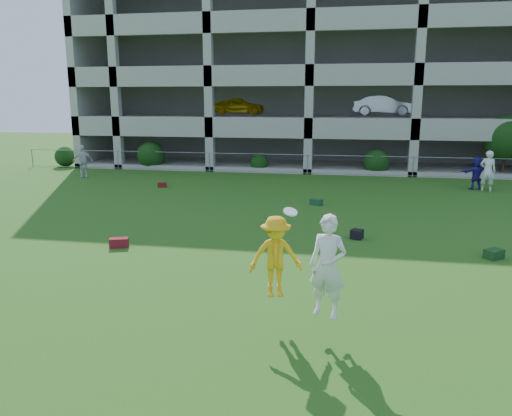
% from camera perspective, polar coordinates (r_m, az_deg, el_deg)
% --- Properties ---
extents(ground, '(100.00, 100.00, 0.00)m').
position_cam_1_polar(ground, '(11.47, -2.14, -10.06)').
color(ground, '#235114').
rests_on(ground, ground).
extents(bystander_b, '(1.16, 0.86, 1.83)m').
position_cam_1_polar(bystander_b, '(30.05, -19.20, 5.07)').
color(bystander_b, silver).
rests_on(bystander_b, ground).
extents(bystander_d, '(1.56, 0.79, 1.61)m').
position_cam_1_polar(bystander_d, '(26.80, 23.89, 3.65)').
color(bystander_d, navy).
rests_on(bystander_d, ground).
extents(bystander_e, '(0.80, 0.61, 1.97)m').
position_cam_1_polar(bystander_e, '(26.51, 24.96, 3.86)').
color(bystander_e, white).
rests_on(bystander_e, ground).
extents(bag_red_a, '(0.62, 0.47, 0.28)m').
position_cam_1_polar(bag_red_a, '(15.60, -15.38, -3.84)').
color(bag_red_a, maroon).
rests_on(bag_red_a, ground).
extents(bag_black_b, '(0.47, 0.45, 0.22)m').
position_cam_1_polar(bag_black_b, '(17.78, 1.89, -1.52)').
color(bag_black_b, black).
rests_on(bag_black_b, ground).
extents(bag_green_c, '(0.61, 0.59, 0.26)m').
position_cam_1_polar(bag_green_c, '(15.52, 25.54, -4.76)').
color(bag_green_c, '#133616').
rests_on(bag_green_c, ground).
extents(crate_d, '(0.45, 0.45, 0.30)m').
position_cam_1_polar(crate_d, '(16.25, 11.44, -2.96)').
color(crate_d, black).
rests_on(crate_d, ground).
extents(bag_red_f, '(0.52, 0.41, 0.24)m').
position_cam_1_polar(bag_red_f, '(25.68, -10.67, 2.61)').
color(bag_red_f, '#590F10').
rests_on(bag_red_f, ground).
extents(bag_green_g, '(0.58, 0.53, 0.25)m').
position_cam_1_polar(bag_green_g, '(21.15, 6.90, 0.68)').
color(bag_green_g, '#153B21').
rests_on(bag_green_g, ground).
extents(frisbee_contest, '(2.00, 1.16, 1.95)m').
position_cam_1_polar(frisbee_contest, '(9.49, 4.46, -5.95)').
color(frisbee_contest, yellow).
rests_on(frisbee_contest, ground).
extents(parking_garage, '(30.00, 14.00, 12.00)m').
position_cam_1_polar(parking_garage, '(38.15, 7.20, 14.74)').
color(parking_garage, '#9E998C').
rests_on(parking_garage, ground).
extents(fence, '(36.06, 0.06, 1.20)m').
position_cam_1_polar(fence, '(29.68, 5.90, 5.02)').
color(fence, gray).
rests_on(fence, ground).
extents(shrub_row, '(34.38, 2.52, 3.50)m').
position_cam_1_polar(shrub_row, '(30.27, 14.80, 6.53)').
color(shrub_row, '#163D11').
rests_on(shrub_row, ground).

